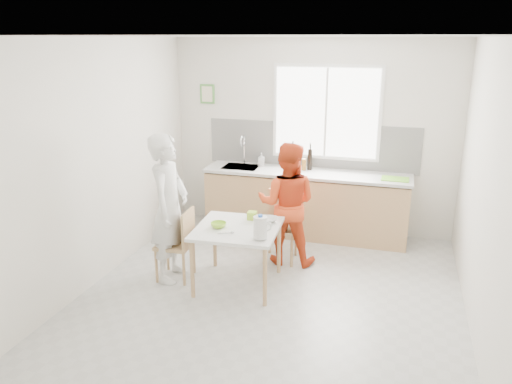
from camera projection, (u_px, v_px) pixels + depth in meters
ground at (269, 299)px, 5.36m from camera, size 4.50×4.50×0.00m
room_shell at (271, 149)px, 4.87m from camera, size 4.50×4.50×4.50m
window at (326, 113)px, 6.84m from camera, size 1.50×0.06×1.30m
backsplash at (311, 146)px, 7.05m from camera, size 3.00×0.02×0.65m
picture_frame at (207, 94)px, 7.26m from camera, size 0.22×0.03×0.28m
kitchen_counter at (305, 206)px, 7.02m from camera, size 2.84×0.64×1.37m
dining_table at (237, 233)px, 5.50m from camera, size 0.95×0.95×0.69m
chair_left at (180, 241)px, 5.70m from camera, size 0.41×0.41×0.84m
chair_far at (282, 222)px, 6.23m from camera, size 0.43×0.43×0.87m
person_white at (169, 208)px, 5.60m from camera, size 0.44×0.64×1.70m
person_red at (287, 204)px, 6.05m from camera, size 0.77×0.62×1.51m
bowl_green at (219, 225)px, 5.47m from camera, size 0.18×0.18×0.05m
bowl_white at (269, 220)px, 5.64m from camera, size 0.21×0.21×0.05m
milk_jug at (261, 227)px, 5.11m from camera, size 0.20×0.14×0.25m
green_box at (252, 216)px, 5.70m from camera, size 0.11×0.11×0.09m
spoon at (225, 233)px, 5.29m from camera, size 0.15×0.07×0.01m
cutting_board at (395, 179)px, 6.49m from camera, size 0.35×0.26×0.01m
wine_bottle_a at (293, 158)px, 6.96m from camera, size 0.07×0.07×0.32m
wine_bottle_b at (310, 159)px, 6.92m from camera, size 0.07×0.07×0.30m
jar_amber at (304, 164)px, 6.93m from camera, size 0.06×0.06×0.16m
soap_bottle at (261, 159)px, 7.17m from camera, size 0.10×0.10×0.19m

